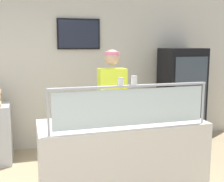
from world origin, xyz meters
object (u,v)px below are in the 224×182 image
(pizza_tray, at_px, (129,117))
(worker_figure, at_px, (113,104))
(drink_fridge, at_px, (181,96))
(pepper_flake_shaker, at_px, (134,81))
(pizza_server, at_px, (133,116))
(parmesan_shaker, at_px, (121,82))

(pizza_tray, distance_m, worker_figure, 0.64)
(drink_fridge, bearing_deg, pepper_flake_shaker, -130.71)
(pizza_server, relative_size, drink_fridge, 0.16)
(pizza_tray, xyz_separation_m, pepper_flake_shaker, (-0.10, -0.41, 0.49))
(parmesan_shaker, height_order, drink_fridge, drink_fridge)
(pizza_tray, height_order, pepper_flake_shaker, pepper_flake_shaker)
(pizza_tray, height_order, worker_figure, worker_figure)
(pizza_tray, bearing_deg, pizza_server, -25.66)
(drink_fridge, bearing_deg, pizza_tray, -135.62)
(worker_figure, relative_size, drink_fridge, 1.00)
(pizza_tray, bearing_deg, pepper_flake_shaker, -103.78)
(worker_figure, bearing_deg, pepper_flake_shaker, -94.43)
(pizza_server, distance_m, worker_figure, 0.66)
(pizza_server, height_order, parmesan_shaker, parmesan_shaker)
(pizza_tray, relative_size, pepper_flake_shaker, 4.75)
(pizza_tray, distance_m, pepper_flake_shaker, 0.64)
(parmesan_shaker, bearing_deg, drink_fridge, 46.98)
(pizza_tray, xyz_separation_m, pizza_server, (0.04, -0.02, 0.02))
(worker_figure, bearing_deg, pizza_server, -84.78)
(parmesan_shaker, xyz_separation_m, drink_fridge, (1.82, 1.95, -0.57))
(parmesan_shaker, xyz_separation_m, pepper_flake_shaker, (0.14, 0.00, 0.01))
(pizza_server, xyz_separation_m, worker_figure, (-0.06, 0.66, 0.02))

